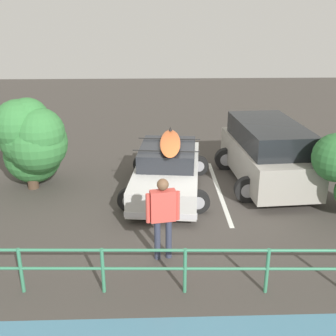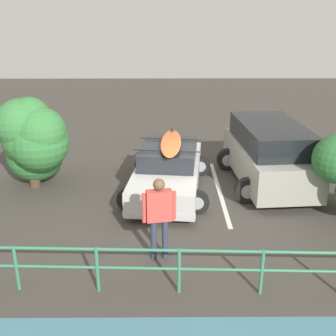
{
  "view_description": "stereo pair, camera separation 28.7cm",
  "coord_description": "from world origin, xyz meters",
  "px_view_note": "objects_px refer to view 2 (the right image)",
  "views": [
    {
      "loc": [
        0.94,
        10.58,
        5.03
      ],
      "look_at": [
        0.58,
        -0.15,
        0.95
      ],
      "focal_mm": 45.0,
      "sensor_mm": 36.0,
      "label": 1
    },
    {
      "loc": [
        0.66,
        10.59,
        5.03
      ],
      "look_at": [
        0.58,
        -0.15,
        0.95
      ],
      "focal_mm": 45.0,
      "sensor_mm": 36.0,
      "label": 2
    }
  ],
  "objects_px": {
    "sedan_car": "(168,170)",
    "bush_near_left": "(33,139)",
    "suv_car": "(269,154)",
    "person_bystander": "(159,212)"
  },
  "relations": [
    {
      "from": "sedan_car",
      "to": "bush_near_left",
      "type": "relative_size",
      "value": 1.66
    },
    {
      "from": "suv_car",
      "to": "person_bystander",
      "type": "relative_size",
      "value": 2.45
    },
    {
      "from": "sedan_car",
      "to": "suv_car",
      "type": "bearing_deg",
      "value": -170.5
    },
    {
      "from": "person_bystander",
      "to": "bush_near_left",
      "type": "bearing_deg",
      "value": -46.34
    },
    {
      "from": "sedan_car",
      "to": "bush_near_left",
      "type": "height_order",
      "value": "bush_near_left"
    },
    {
      "from": "suv_car",
      "to": "bush_near_left",
      "type": "relative_size",
      "value": 1.64
    },
    {
      "from": "sedan_car",
      "to": "person_bystander",
      "type": "xyz_separation_m",
      "value": [
        0.21,
        3.58,
        0.46
      ]
    },
    {
      "from": "sedan_car",
      "to": "person_bystander",
      "type": "height_order",
      "value": "person_bystander"
    },
    {
      "from": "suv_car",
      "to": "bush_near_left",
      "type": "bearing_deg",
      "value": 1.95
    },
    {
      "from": "bush_near_left",
      "to": "suv_car",
      "type": "bearing_deg",
      "value": -178.05
    }
  ]
}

